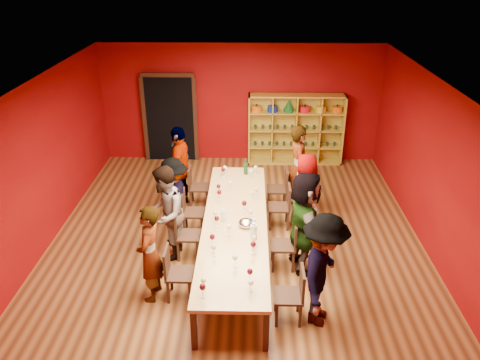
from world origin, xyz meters
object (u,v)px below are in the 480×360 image
Objects in this scene: chair_person_right_3 at (283,204)px; wine_bottle at (246,168)px; chair_person_right_2 at (288,242)px; person_right_4 at (299,168)px; tasting_table at (235,224)px; spittoon_bowl at (246,223)px; person_left_3 at (174,197)px; person_left_2 at (165,214)px; chair_person_left_4 at (195,185)px; person_right_0 at (323,271)px; person_right_3 at (305,192)px; chair_person_left_3 at (189,210)px; chair_person_left_2 at (184,232)px; person_left_4 at (180,167)px; chair_person_left_1 at (174,271)px; person_left_1 at (150,254)px; chair_person_right_4 at (281,187)px; shelving_unit at (295,126)px; chair_person_right_0 at (294,292)px; person_right_2 at (305,222)px.

wine_bottle is (-0.75, 0.84, 0.39)m from chair_person_right_3.
chair_person_right_2 is 2.18m from person_right_4.
spittoon_bowl reaches higher than tasting_table.
person_left_2 is at bearing -8.10° from person_left_3.
chair_person_left_4 is (0.27, 1.08, -0.28)m from person_left_3.
chair_person_right_3 is at bearing 27.45° from person_right_0.
person_right_0 reaches higher than chair_person_right_2.
person_right_3 is (1.33, 1.09, 0.08)m from tasting_table.
chair_person_left_3 is 0.50× the size of person_right_0.
person_left_4 is at bearing 98.94° from chair_person_left_2.
person_right_4 is at bearing 80.67° from chair_person_right_2.
person_left_4 is at bearing 95.66° from chair_person_left_1.
person_left_1 reaches higher than chair_person_right_4.
shelving_unit is 4.90m from chair_person_left_2.
chair_person_right_0 is 0.49× the size of person_right_2.
shelving_unit is 2.55m from chair_person_right_4.
wine_bottle is (-0.75, 0.06, 0.39)m from chair_person_right_4.
chair_person_left_1 and chair_person_right_3 have the same top height.
person_left_1 is 3.08m from chair_person_right_3.
person_left_2 is at bearing 172.57° from chair_person_right_2.
tasting_table is 13.06× the size of wine_bottle.
shelving_unit is (1.40, 4.32, 0.28)m from tasting_table.
person_left_2 reaches higher than chair_person_right_2.
shelving_unit reaches higher than chair_person_left_4.
chair_person_right_4 is (0.00, 0.78, 0.00)m from chair_person_right_3.
person_left_2 is 2.67m from chair_person_right_0.
chair_person_left_2 is 2.58m from chair_person_right_4.
person_right_3 is at bearing 6.44° from chair_person_left_3.
person_right_4 is (-0.07, 0.78, 0.15)m from person_right_3.
person_right_0 is 1.14× the size of person_right_3.
chair_person_right_4 is at bearing 70.54° from spittoon_bowl.
person_right_2 is at bearing 78.60° from chair_person_right_0.
chair_person_left_3 is 2.12m from chair_person_right_2.
shelving_unit is at bearing 61.74° from chair_person_left_2.
chair_person_left_4 is at bearing 84.65° from person_right_4.
chair_person_left_4 is 4.13m from person_right_0.
person_right_2 reaches higher than person_right_3.
chair_person_left_3 is at bearing 137.53° from tasting_table.
tasting_table is 1.94m from wine_bottle.
person_left_2 reaches higher than person_right_3.
person_left_3 is 1.74m from wine_bottle.
tasting_table is at bearing 58.98° from person_right_0.
person_left_1 is 1.97m from chair_person_left_3.
chair_person_right_2 is 0.57× the size of person_right_3.
wine_bottle is at bearing 37.13° from person_right_0.
person_left_4 is (-1.21, 1.91, 0.20)m from tasting_table.
person_right_0 is 2.64m from person_right_3.
person_right_3 is (-0.07, -3.23, -0.20)m from shelving_unit.
person_left_1 is 0.89× the size of person_right_2.
person_right_2 is at bearing -65.10° from wine_bottle.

